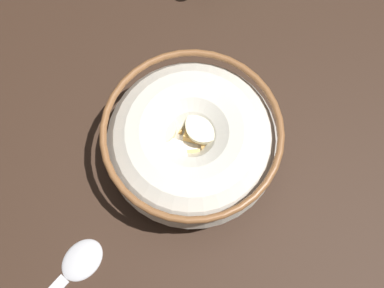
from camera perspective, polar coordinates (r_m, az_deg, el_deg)
ground_plane at (r=47.83cm, az=0.00°, el=-1.56°), size 133.02×133.02×2.00cm
cereal_bowl at (r=43.61cm, az=0.01°, el=0.22°), size 15.18×15.18×6.43cm
spoon at (r=45.69cm, az=-13.97°, el=-14.22°), size 13.56×5.60×0.80cm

